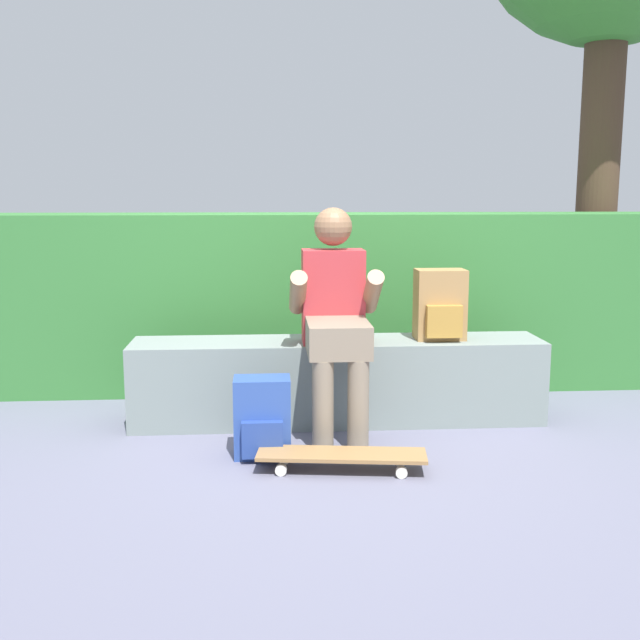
% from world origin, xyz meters
% --- Properties ---
extents(ground_plane, '(24.00, 24.00, 0.00)m').
position_xyz_m(ground_plane, '(0.00, 0.00, 0.00)').
color(ground_plane, slate).
extents(bench_main, '(2.34, 0.41, 0.47)m').
position_xyz_m(bench_main, '(0.00, 0.33, 0.24)').
color(bench_main, gray).
rests_on(bench_main, ground).
extents(person_skater, '(0.49, 0.62, 1.22)m').
position_xyz_m(person_skater, '(-0.03, 0.12, 0.67)').
color(person_skater, '#B73338').
rests_on(person_skater, ground).
extents(skateboard_near_person, '(0.82, 0.30, 0.09)m').
position_xyz_m(skateboard_near_person, '(-0.06, -0.48, 0.07)').
color(skateboard_near_person, olive).
rests_on(skateboard_near_person, ground).
extents(backpack_on_bench, '(0.28, 0.23, 0.40)m').
position_xyz_m(backpack_on_bench, '(0.58, 0.32, 0.67)').
color(backpack_on_bench, '#A37A47').
rests_on(backpack_on_bench, bench_main).
extents(backpack_on_ground, '(0.28, 0.23, 0.40)m').
position_xyz_m(backpack_on_ground, '(-0.43, -0.25, 0.19)').
color(backpack_on_ground, '#2D4C99').
rests_on(backpack_on_ground, ground).
extents(hedge_row, '(4.78, 0.67, 1.17)m').
position_xyz_m(hedge_row, '(0.05, 1.21, 0.58)').
color(hedge_row, '#337333').
rests_on(hedge_row, ground).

